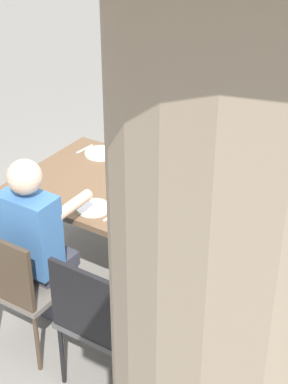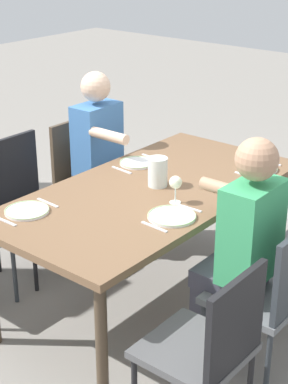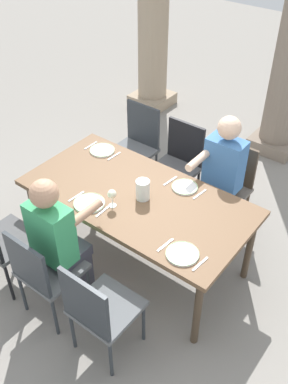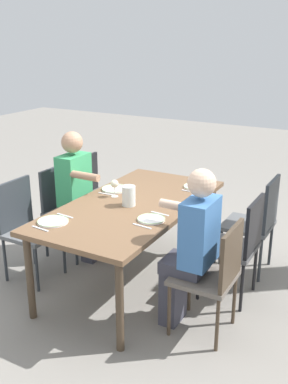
# 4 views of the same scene
# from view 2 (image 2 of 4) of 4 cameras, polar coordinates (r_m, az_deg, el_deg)

# --- Properties ---
(ground_plane) EXTENTS (16.00, 16.00, 0.00)m
(ground_plane) POSITION_cam_2_polar(r_m,az_deg,el_deg) (4.02, 0.61, -9.83)
(ground_plane) COLOR gray
(dining_table) EXTENTS (1.95, 0.99, 0.77)m
(dining_table) POSITION_cam_2_polar(r_m,az_deg,el_deg) (3.68, 0.66, -0.62)
(dining_table) COLOR brown
(dining_table) RESTS_ON ground
(chair_west_south) EXTENTS (0.44, 0.44, 0.90)m
(chair_west_south) POSITION_cam_2_polar(r_m,az_deg,el_deg) (2.79, 6.04, -13.75)
(chair_west_south) COLOR #4F4F50
(chair_west_south) RESTS_ON ground
(chair_mid_north) EXTENTS (0.44, 0.44, 0.92)m
(chair_mid_north) POSITION_cam_2_polar(r_m,az_deg,el_deg) (4.22, -10.78, -0.42)
(chair_mid_north) COLOR #4F4F50
(chair_mid_north) RESTS_ON ground
(chair_mid_south) EXTENTS (0.44, 0.44, 0.90)m
(chair_mid_south) POSITION_cam_2_polar(r_m,az_deg,el_deg) (3.19, 11.57, -8.91)
(chair_mid_south) COLOR #5B5E61
(chair_mid_south) RESTS_ON ground
(chair_east_north) EXTENTS (0.44, 0.44, 0.90)m
(chair_east_north) POSITION_cam_2_polar(r_m,az_deg,el_deg) (4.58, -5.37, 1.70)
(chair_east_north) COLOR #6A6158
(chair_east_north) RESTS_ON ground
(diner_woman_green) EXTENTS (0.35, 0.49, 1.29)m
(diner_woman_green) POSITION_cam_2_polar(r_m,az_deg,el_deg) (4.39, -3.67, 3.20)
(diner_woman_green) COLOR #3F3F4C
(diner_woman_green) RESTS_ON ground
(diner_man_white) EXTENTS (0.35, 0.49, 1.30)m
(diner_man_white) POSITION_cam_2_polar(r_m,az_deg,el_deg) (3.18, 8.69, -5.13)
(diner_man_white) COLOR #3F3F4C
(diner_man_white) RESTS_ON ground
(plate_0) EXTENTS (0.24, 0.24, 0.02)m
(plate_0) POSITION_cam_2_polar(r_m,az_deg,el_deg) (3.42, -10.67, -1.69)
(plate_0) COLOR white
(plate_0) RESTS_ON dining_table
(fork_0) EXTENTS (0.02, 0.17, 0.01)m
(fork_0) POSITION_cam_2_polar(r_m,az_deg,el_deg) (3.33, -12.61, -2.61)
(fork_0) COLOR silver
(fork_0) RESTS_ON dining_table
(spoon_0) EXTENTS (0.02, 0.17, 0.01)m
(spoon_0) POSITION_cam_2_polar(r_m,az_deg,el_deg) (3.51, -8.82, -0.97)
(spoon_0) COLOR silver
(spoon_0) RESTS_ON dining_table
(plate_1) EXTENTS (0.26, 0.26, 0.02)m
(plate_1) POSITION_cam_2_polar(r_m,az_deg,el_deg) (3.30, 2.56, -2.21)
(plate_1) COLOR white
(plate_1) RESTS_ON dining_table
(wine_glass_1) EXTENTS (0.07, 0.07, 0.16)m
(wine_glass_1) POSITION_cam_2_polar(r_m,az_deg,el_deg) (3.43, 2.91, 0.80)
(wine_glass_1) COLOR white
(wine_glass_1) RESTS_ON dining_table
(fork_1) EXTENTS (0.03, 0.17, 0.01)m
(fork_1) POSITION_cam_2_polar(r_m,az_deg,el_deg) (3.19, 0.95, -3.21)
(fork_1) COLOR silver
(fork_1) RESTS_ON dining_table
(spoon_1) EXTENTS (0.02, 0.17, 0.01)m
(spoon_1) POSITION_cam_2_polar(r_m,az_deg,el_deg) (3.41, 4.07, -1.45)
(spoon_1) COLOR silver
(spoon_1) RESTS_ON dining_table
(plate_2) EXTENTS (0.23, 0.23, 0.02)m
(plate_2) POSITION_cam_2_polar(r_m,az_deg,el_deg) (4.03, -0.65, 2.70)
(plate_2) COLOR white
(plate_2) RESTS_ON dining_table
(fork_2) EXTENTS (0.03, 0.17, 0.01)m
(fork_2) POSITION_cam_2_polar(r_m,az_deg,el_deg) (3.93, -2.05, 2.02)
(fork_2) COLOR silver
(fork_2) RESTS_ON dining_table
(spoon_2) EXTENTS (0.03, 0.17, 0.01)m
(spoon_2) POSITION_cam_2_polar(r_m,az_deg,el_deg) (4.14, 0.68, 3.19)
(spoon_2) COLOR silver
(spoon_2) RESTS_ON dining_table
(plate_3) EXTENTS (0.24, 0.24, 0.02)m
(plate_3) POSITION_cam_2_polar(r_m,az_deg,el_deg) (4.01, 10.43, 2.19)
(plate_3) COLOR white
(plate_3) RESTS_ON dining_table
(fork_3) EXTENTS (0.03, 0.17, 0.01)m
(fork_3) POSITION_cam_2_polar(r_m,az_deg,el_deg) (3.89, 9.33, 1.50)
(fork_3) COLOR silver
(fork_3) RESTS_ON dining_table
(spoon_3) EXTENTS (0.03, 0.17, 0.01)m
(spoon_3) POSITION_cam_2_polar(r_m,az_deg,el_deg) (4.14, 11.45, 2.69)
(spoon_3) COLOR silver
(spoon_3) RESTS_ON dining_table
(water_pitcher) EXTENTS (0.12, 0.12, 0.17)m
(water_pitcher) POSITION_cam_2_polar(r_m,az_deg,el_deg) (3.67, 1.25, 1.72)
(water_pitcher) COLOR white
(water_pitcher) RESTS_ON dining_table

